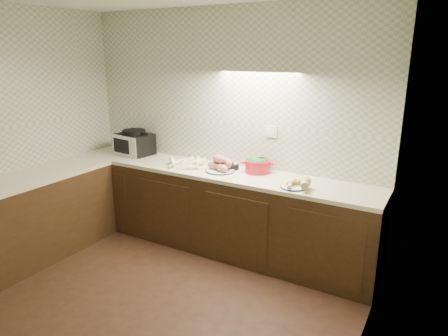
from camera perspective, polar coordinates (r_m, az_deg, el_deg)
The scene contains 8 objects.
room at distance 3.02m, azimuth -17.00°, elevation 6.16°, with size 3.60×3.60×2.60m.
counter at distance 4.28m, azimuth -15.40°, elevation -7.37°, with size 3.60×3.60×0.90m.
toaster_oven at distance 5.06m, azimuth -12.71°, elevation 3.51°, with size 0.47×0.39×0.31m.
parsnip_pile at distance 4.45m, azimuth -5.66°, elevation 0.66°, with size 0.46×0.37×0.07m.
sweet_potato_plate at distance 4.24m, azimuth -0.49°, elevation 0.40°, with size 0.32×0.32×0.18m.
onion_bowl at distance 4.32m, azimuth 1.19°, elevation 0.37°, with size 0.14×0.14×0.11m.
dutch_oven at distance 4.21m, azimuth 4.83°, elevation 0.56°, with size 0.34×0.34×0.18m.
veg_plate at distance 3.78m, azimuth 10.65°, elevation -2.23°, with size 0.30×0.28×0.11m.
Camera 1 is at (2.19, -2.03, 2.11)m, focal length 32.00 mm.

